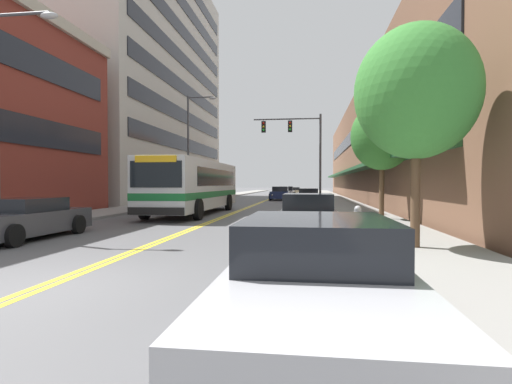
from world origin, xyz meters
TOP-DOWN VIEW (x-y plane):
  - ground_plane at (0.00, 37.00)m, footprint 240.00×240.00m
  - sidewalk_left at (-7.01, 37.00)m, footprint 3.02×106.00m
  - sidewalk_right at (7.01, 37.00)m, footprint 3.02×106.00m
  - centre_line at (0.00, 37.00)m, footprint 0.34×106.00m
  - office_tower_left at (-14.76, 35.69)m, footprint 12.08×30.72m
  - storefront_row_right at (12.76, 37.00)m, footprint 9.10×68.00m
  - city_bus at (-2.08, 15.95)m, footprint 2.89×11.55m
  - car_champagne_parked_left_mid at (-4.41, 30.93)m, footprint 2.11×4.85m
  - car_dark_grey_parked_left_far at (-4.31, 5.12)m, footprint 2.00×4.90m
  - car_silver_parked_right_foreground at (4.42, -1.60)m, footprint 2.12×4.79m
  - car_charcoal_parked_right_mid at (4.27, 26.51)m, footprint 2.00×4.45m
  - car_black_parked_right_far at (4.29, 7.07)m, footprint 2.09×4.22m
  - car_beige_moving_lead at (2.20, 51.46)m, footprint 2.02×4.48m
  - car_white_moving_second at (1.60, 41.34)m, footprint 2.09×4.61m
  - car_navy_moving_third at (1.35, 35.22)m, footprint 2.09×4.48m
  - traffic_signal_mast at (3.45, 26.59)m, footprint 5.50×0.38m
  - street_lamp_left_near at (-4.98, 5.25)m, footprint 2.17×0.28m
  - street_lamp_left_far at (-4.99, 25.00)m, footprint 2.39×0.28m
  - street_tree_right_near at (6.90, 4.20)m, footprint 2.96×2.96m
  - street_tree_right_mid at (7.52, 12.34)m, footprint 2.73×2.73m
  - fire_hydrant at (5.95, 7.75)m, footprint 0.35×0.27m

SIDE VIEW (x-z plane):
  - ground_plane at x=0.00m, z-range 0.00..0.00m
  - centre_line at x=0.00m, z-range 0.00..0.01m
  - sidewalk_left at x=-7.01m, z-range 0.00..0.14m
  - sidewalk_right at x=7.01m, z-range 0.00..0.14m
  - fire_hydrant at x=5.95m, z-range 0.14..0.95m
  - car_beige_moving_lead at x=2.20m, z-range -0.04..1.14m
  - car_champagne_parked_left_mid at x=-4.41m, z-range -0.04..1.19m
  - car_dark_grey_parked_left_far at x=-4.31m, z-range -0.03..1.22m
  - car_charcoal_parked_right_mid at x=4.27m, z-range -0.06..1.25m
  - car_silver_parked_right_foreground at x=4.42m, z-range -0.05..1.26m
  - car_black_parked_right_far at x=4.29m, z-range -0.06..1.30m
  - car_white_moving_second at x=1.60m, z-range -0.04..1.32m
  - car_navy_moving_third at x=1.35m, z-range -0.04..1.35m
  - city_bus at x=-2.08m, z-range 0.20..3.11m
  - street_tree_right_mid at x=7.52m, z-range 1.20..6.36m
  - street_tree_right_near at x=6.90m, z-range 1.20..6.61m
  - street_lamp_left_near at x=-4.98m, z-range 0.71..7.74m
  - street_lamp_left_far at x=-4.99m, z-range 0.78..9.49m
  - traffic_signal_mast at x=3.45m, z-range 1.50..8.80m
  - storefront_row_right at x=12.76m, z-range -0.01..10.66m
  - office_tower_left at x=-14.76m, z-range 0.00..26.32m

